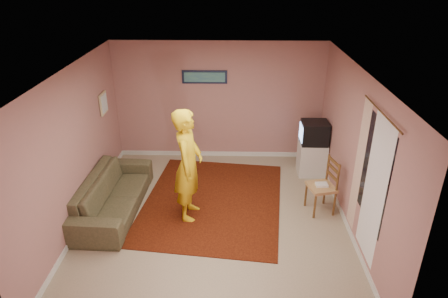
{
  "coord_description": "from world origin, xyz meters",
  "views": [
    {
      "loc": [
        0.31,
        -5.73,
        4.08
      ],
      "look_at": [
        0.15,
        0.6,
        1.07
      ],
      "focal_mm": 32.0,
      "sensor_mm": 36.0,
      "label": 1
    }
  ],
  "objects_px": {
    "crt_tv": "(314,133)",
    "chair_a": "(314,146)",
    "chair_b": "(322,181)",
    "tv_cabinet": "(312,158)",
    "sofa": "(113,194)",
    "person": "(188,165)"
  },
  "relations": [
    {
      "from": "chair_b",
      "to": "person",
      "type": "distance_m",
      "value": 2.33
    },
    {
      "from": "tv_cabinet",
      "to": "sofa",
      "type": "xyz_separation_m",
      "value": [
        -3.75,
        -1.47,
        -0.02
      ]
    },
    {
      "from": "crt_tv",
      "to": "tv_cabinet",
      "type": "bearing_deg",
      "value": -0.0
    },
    {
      "from": "crt_tv",
      "to": "chair_a",
      "type": "distance_m",
      "value": 0.39
    },
    {
      "from": "chair_a",
      "to": "sofa",
      "type": "bearing_deg",
      "value": -137.77
    },
    {
      "from": "sofa",
      "to": "person",
      "type": "distance_m",
      "value": 1.52
    },
    {
      "from": "tv_cabinet",
      "to": "crt_tv",
      "type": "xyz_separation_m",
      "value": [
        -0.01,
        0.0,
        0.58
      ]
    },
    {
      "from": "tv_cabinet",
      "to": "sofa",
      "type": "distance_m",
      "value": 4.03
    },
    {
      "from": "sofa",
      "to": "crt_tv",
      "type": "bearing_deg",
      "value": -66.38
    },
    {
      "from": "chair_b",
      "to": "crt_tv",
      "type": "bearing_deg",
      "value": 162.87
    },
    {
      "from": "person",
      "to": "sofa",
      "type": "bearing_deg",
      "value": 90.37
    },
    {
      "from": "chair_a",
      "to": "chair_b",
      "type": "bearing_deg",
      "value": -75.68
    },
    {
      "from": "chair_a",
      "to": "person",
      "type": "height_order",
      "value": "person"
    },
    {
      "from": "tv_cabinet",
      "to": "crt_tv",
      "type": "distance_m",
      "value": 0.58
    },
    {
      "from": "tv_cabinet",
      "to": "sofa",
      "type": "height_order",
      "value": "tv_cabinet"
    },
    {
      "from": "tv_cabinet",
      "to": "chair_b",
      "type": "height_order",
      "value": "chair_b"
    },
    {
      "from": "crt_tv",
      "to": "person",
      "type": "relative_size",
      "value": 0.27
    },
    {
      "from": "crt_tv",
      "to": "chair_a",
      "type": "relative_size",
      "value": 1.03
    },
    {
      "from": "tv_cabinet",
      "to": "chair_b",
      "type": "bearing_deg",
      "value": -93.51
    },
    {
      "from": "chair_a",
      "to": "sofa",
      "type": "xyz_separation_m",
      "value": [
        -3.8,
        -1.6,
        -0.23
      ]
    },
    {
      "from": "sofa",
      "to": "chair_b",
      "type": "bearing_deg",
      "value": -86.68
    },
    {
      "from": "chair_a",
      "to": "sofa",
      "type": "relative_size",
      "value": 0.23
    }
  ]
}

